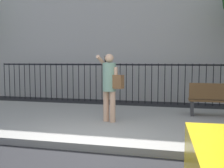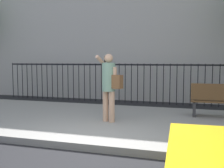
% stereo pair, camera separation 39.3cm
% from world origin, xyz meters
% --- Properties ---
extents(ground_plane, '(60.00, 60.00, 0.00)m').
position_xyz_m(ground_plane, '(0.00, 0.00, 0.00)').
color(ground_plane, black).
extents(sidewalk, '(28.00, 4.40, 0.15)m').
position_xyz_m(sidewalk, '(0.00, 2.20, 0.07)').
color(sidewalk, gray).
rests_on(sidewalk, ground).
extents(iron_fence, '(12.03, 0.04, 1.60)m').
position_xyz_m(iron_fence, '(0.00, 5.90, 1.02)').
color(iron_fence, black).
rests_on(iron_fence, ground).
extents(pedestrian_on_phone, '(0.72, 0.54, 1.75)m').
position_xyz_m(pedestrian_on_phone, '(-0.07, 1.89, 1.17)').
color(pedestrian_on_phone, tan).
rests_on(pedestrian_on_phone, sidewalk).
extents(street_bench, '(1.60, 0.45, 0.95)m').
position_xyz_m(street_bench, '(2.73, 3.18, 0.65)').
color(street_bench, brown).
rests_on(street_bench, sidewalk).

